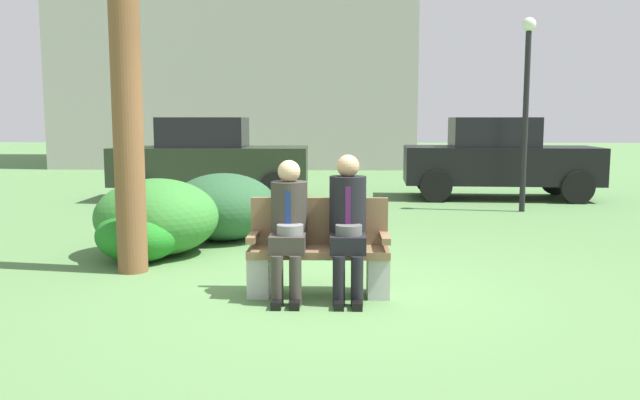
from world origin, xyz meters
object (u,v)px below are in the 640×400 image
(park_bench, at_px, (319,253))
(street_lamp, at_px, (526,93))
(building_backdrop, at_px, (246,27))
(shrub_far_lawn, at_px, (139,235))
(parked_car_near, at_px, (210,159))
(shrub_near_bench, at_px, (157,217))
(shrub_mid_lawn, at_px, (224,207))
(seated_man_left, at_px, (289,222))
(parked_car_far, at_px, (498,158))
(seated_man_right, at_px, (348,219))

(park_bench, bearing_deg, street_lamp, 58.16)
(park_bench, xyz_separation_m, building_backdrop, (-3.36, 18.90, 4.72))
(shrub_far_lawn, bearing_deg, parked_car_near, 93.25)
(building_backdrop, bearing_deg, shrub_near_bench, -85.54)
(shrub_near_bench, distance_m, shrub_mid_lawn, 1.18)
(seated_man_left, xyz_separation_m, shrub_far_lawn, (-1.85, 1.45, -0.40))
(park_bench, distance_m, shrub_mid_lawn, 3.03)
(shrub_near_bench, bearing_deg, street_lamp, 35.25)
(park_bench, relative_size, street_lamp, 0.39)
(shrub_mid_lawn, distance_m, parked_car_far, 6.86)
(shrub_far_lawn, distance_m, parked_car_far, 8.38)
(parked_car_near, bearing_deg, building_backdrop, 94.42)
(seated_man_left, relative_size, building_backdrop, 0.10)
(seated_man_right, relative_size, parked_car_far, 0.33)
(shrub_far_lawn, bearing_deg, park_bench, -31.90)
(seated_man_right, xyz_separation_m, shrub_far_lawn, (-2.39, 1.44, -0.42))
(parked_car_near, distance_m, building_backdrop, 12.53)
(seated_man_left, xyz_separation_m, seated_man_right, (0.54, 0.01, 0.03))
(street_lamp, bearing_deg, shrub_mid_lawn, -149.26)
(street_lamp, bearing_deg, building_backdrop, 117.14)
(shrub_mid_lawn, relative_size, street_lamp, 0.43)
(shrub_mid_lawn, relative_size, parked_car_far, 0.37)
(parked_car_far, bearing_deg, street_lamp, -90.57)
(park_bench, bearing_deg, seated_man_left, -155.18)
(street_lamp, height_order, building_backdrop, building_backdrop)
(building_backdrop, bearing_deg, parked_car_far, -58.97)
(street_lamp, xyz_separation_m, building_backdrop, (-6.83, 13.32, 3.02))
(street_lamp, bearing_deg, seated_man_left, -123.23)
(park_bench, distance_m, shrub_far_lawn, 2.50)
(shrub_near_bench, height_order, shrub_far_lawn, shrub_near_bench)
(street_lamp, bearing_deg, park_bench, -121.84)
(shrub_far_lawn, relative_size, parked_car_far, 0.25)
(seated_man_left, distance_m, shrub_near_bench, 2.54)
(parked_car_near, bearing_deg, seated_man_right, -69.47)
(seated_man_right, height_order, parked_car_near, parked_car_near)
(shrub_near_bench, distance_m, street_lamp, 6.91)
(parked_car_near, relative_size, street_lamp, 1.16)
(seated_man_left, xyz_separation_m, building_backdrop, (-3.09, 19.03, 4.41))
(shrub_mid_lawn, height_order, building_backdrop, building_backdrop)
(shrub_far_lawn, relative_size, building_backdrop, 0.08)
(street_lamp, relative_size, building_backdrop, 0.27)
(shrub_far_lawn, bearing_deg, seated_man_right, -31.09)
(shrub_mid_lawn, bearing_deg, parked_car_near, 103.50)
(building_backdrop, bearing_deg, shrub_far_lawn, -85.97)
(parked_car_near, distance_m, parked_car_far, 5.95)
(park_bench, bearing_deg, shrub_near_bench, 139.87)
(parked_car_far, distance_m, street_lamp, 2.31)
(parked_car_near, height_order, parked_car_far, same)
(shrub_mid_lawn, height_order, parked_car_far, parked_car_far)
(shrub_mid_lawn, height_order, shrub_far_lawn, shrub_mid_lawn)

